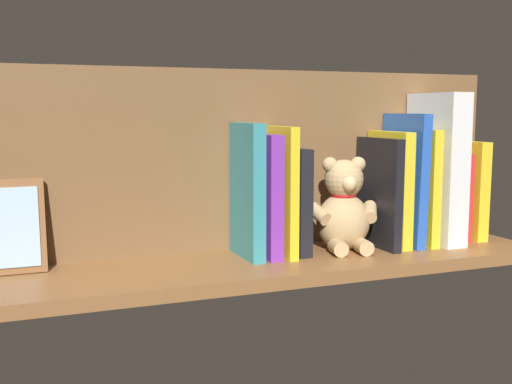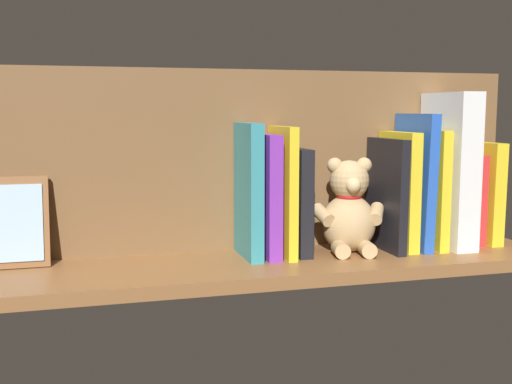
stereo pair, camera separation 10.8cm
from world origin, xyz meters
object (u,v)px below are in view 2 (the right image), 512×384
book_0 (482,192)px  dictionary_thick_white (449,170)px  picture_frame_leaning (10,223)px  teddy_bear (349,211)px

book_0 → dictionary_thick_white: bearing=10.2°
dictionary_thick_white → picture_frame_leaning: size_ratio=1.93×
teddy_bear → picture_frame_leaning: 58.14cm
picture_frame_leaning → dictionary_thick_white: bearing=176.6°
book_0 → dictionary_thick_white: dictionary_thick_white is taller
dictionary_thick_white → teddy_bear: dictionary_thick_white is taller
dictionary_thick_white → picture_frame_leaning: bearing=-3.4°
book_0 → picture_frame_leaning: bearing=-2.1°
book_0 → dictionary_thick_white: 9.84cm
book_0 → teddy_bear: book_0 is taller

